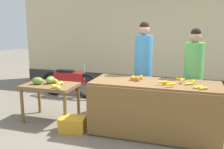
# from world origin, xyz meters

# --- Properties ---
(ground_plane) EXTENTS (24.00, 24.00, 0.00)m
(ground_plane) POSITION_xyz_m (0.00, 0.00, 0.00)
(ground_plane) COLOR #756B5B
(market_wall_back) EXTENTS (8.38, 0.23, 3.41)m
(market_wall_back) POSITION_xyz_m (0.00, 3.16, 1.67)
(market_wall_back) COLOR beige
(market_wall_back) RESTS_ON ground
(fruit_stall_counter) EXTENTS (2.11, 0.84, 0.91)m
(fruit_stall_counter) POSITION_xyz_m (0.52, -0.01, 0.45)
(fruit_stall_counter) COLOR brown
(fruit_stall_counter) RESTS_ON ground
(side_table_wooden) EXTENTS (1.01, 0.66, 0.72)m
(side_table_wooden) POSITION_xyz_m (-1.48, 0.00, 0.62)
(side_table_wooden) COLOR brown
(side_table_wooden) RESTS_ON ground
(banana_bunch_pile) EXTENTS (0.74, 0.63, 0.07)m
(banana_bunch_pile) POSITION_xyz_m (0.94, -0.07, 0.93)
(banana_bunch_pile) COLOR yellow
(banana_bunch_pile) RESTS_ON fruit_stall_counter
(orange_pile) EXTENTS (0.20, 0.25, 0.09)m
(orange_pile) POSITION_xyz_m (0.19, 0.03, 0.95)
(orange_pile) COLOR orange
(orange_pile) RESTS_ON fruit_stall_counter
(mango_papaya_pile) EXTENTS (0.75, 0.52, 0.14)m
(mango_papaya_pile) POSITION_xyz_m (-1.52, -0.02, 0.78)
(mango_papaya_pile) COLOR yellow
(mango_papaya_pile) RESTS_ON side_table_wooden
(vendor_woman_blue_shirt) EXTENTS (0.34, 0.34, 1.90)m
(vendor_woman_blue_shirt) POSITION_xyz_m (0.20, 0.66, 0.96)
(vendor_woman_blue_shirt) COLOR #33333D
(vendor_woman_blue_shirt) RESTS_ON ground
(vendor_woman_green_shirt) EXTENTS (0.34, 0.34, 1.78)m
(vendor_woman_green_shirt) POSITION_xyz_m (1.12, 0.62, 0.90)
(vendor_woman_green_shirt) COLOR #33333D
(vendor_woman_green_shirt) RESTS_ON ground
(parked_motorcycle) EXTENTS (1.60, 0.18, 0.88)m
(parked_motorcycle) POSITION_xyz_m (-1.88, 1.54, 0.40)
(parked_motorcycle) COLOR black
(parked_motorcycle) RESTS_ON ground
(produce_crate) EXTENTS (0.49, 0.39, 0.26)m
(produce_crate) POSITION_xyz_m (-0.84, -0.36, 0.13)
(produce_crate) COLOR gold
(produce_crate) RESTS_ON ground
(produce_sack) EXTENTS (0.34, 0.40, 0.54)m
(produce_sack) POSITION_xyz_m (-0.72, 0.67, 0.27)
(produce_sack) COLOR tan
(produce_sack) RESTS_ON ground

